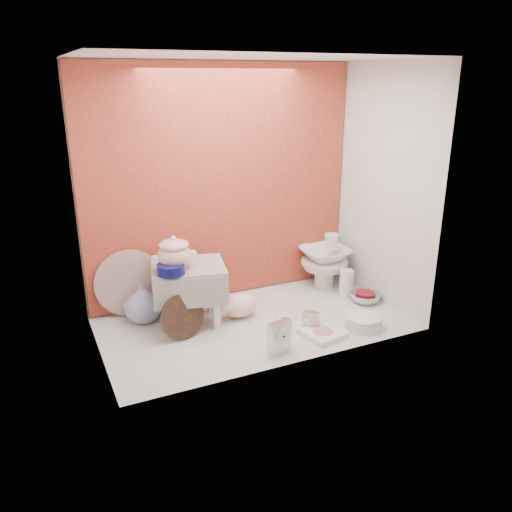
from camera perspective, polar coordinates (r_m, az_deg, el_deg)
The scene contains 17 objects.
ground at distance 3.12m, azimuth -0.18°, elevation -7.47°, with size 1.80×1.80×0.00m, color silver.
niche_shell at distance 2.98m, azimuth -1.67°, elevation 10.16°, with size 1.86×1.03×1.53m.
step_stool at distance 3.09m, azimuth -7.43°, elevation -4.19°, with size 0.42×0.36×0.36m, color silver, non-canonical shape.
soup_tureen at distance 2.94m, azimuth -9.08°, elevation 0.39°, with size 0.24×0.24×0.20m, color white, non-canonical shape.
cobalt_bowl at distance 2.89m, azimuth -9.42°, elevation -1.46°, with size 0.16×0.16×0.06m, color #090B46.
floral_platter at distance 3.23m, azimuth -13.87°, elevation -2.94°, with size 0.42×0.05×0.42m, color silver, non-canonical shape.
blue_white_vase at distance 3.17m, azimuth -12.47°, elevation -4.99°, with size 0.24×0.24×0.25m, color white.
lacquer_tray at distance 2.92m, azimuth -8.17°, elevation -6.71°, with size 0.27×0.06×0.26m, color black, non-canonical shape.
mantel_clock at distance 2.76m, azimuth 2.59°, elevation -8.85°, with size 0.14×0.05×0.20m, color silver.
plush_pig at distance 3.16m, azimuth -1.78°, elevation -5.48°, with size 0.27×0.19×0.16m, color beige.
teacup_saucer at distance 3.08m, azimuth 6.04°, elevation -7.84°, with size 0.18×0.18×0.01m, color white.
gold_rim_teacup at distance 3.05m, azimuth 6.08°, elevation -7.01°, with size 0.11×0.11×0.09m, color white.
lattice_dish at distance 3.00m, azimuth 7.42°, elevation -8.51°, with size 0.21×0.21×0.03m, color white.
dinner_plate_stack at distance 3.11m, azimuth 11.88°, elevation -7.18°, with size 0.22×0.22×0.07m, color white.
crystal_bowl at distance 3.46m, azimuth 12.04°, elevation -4.54°, with size 0.20×0.20×0.06m, color silver.
clear_glass_vase at distance 3.50m, azimuth 10.00°, elevation -3.01°, with size 0.09×0.09×0.19m, color silver.
porcelain_tower at distance 3.61m, azimuth 7.64°, elevation -0.50°, with size 0.33×0.33×0.38m, color white, non-canonical shape.
Camera 1 is at (-1.17, -2.52, 1.41)m, focal length 36.00 mm.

